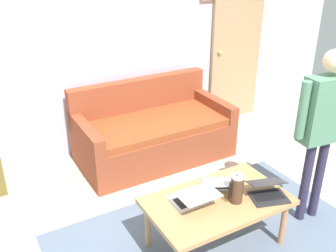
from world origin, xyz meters
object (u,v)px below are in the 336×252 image
at_px(french_press, 237,188).
at_px(laptop_center, 193,198).
at_px(person_standing, 324,117).
at_px(laptop_right, 221,183).
at_px(couch, 153,133).
at_px(laptop_left, 268,192).
at_px(interior_door, 236,49).
at_px(coffee_table, 217,204).

bearing_deg(french_press, laptop_center, -26.12).
bearing_deg(person_standing, laptop_right, -15.58).
bearing_deg(couch, french_press, 85.46).
height_order(couch, laptop_left, couch).
height_order(couch, french_press, couch).
distance_m(interior_door, couch, 1.79).
relative_size(coffee_table, laptop_left, 3.17).
xyz_separation_m(laptop_left, french_press, (0.27, -0.08, 0.08)).
distance_m(laptop_center, person_standing, 1.29).
xyz_separation_m(interior_door, laptop_center, (2.01, 2.04, -0.51)).
distance_m(interior_door, person_standing, 2.37).
distance_m(interior_door, french_press, 2.81).
xyz_separation_m(interior_door, person_standing, (0.84, 2.22, 0.00)).
bearing_deg(interior_door, coffee_table, 49.10).
bearing_deg(laptop_left, french_press, -15.96).
bearing_deg(couch, person_standing, 112.56).
bearing_deg(laptop_left, interior_door, -122.38).
height_order(interior_door, couch, interior_door).
height_order(interior_door, laptop_left, interior_door).
bearing_deg(laptop_center, laptop_right, -169.82).
height_order(couch, coffee_table, couch).
xyz_separation_m(couch, laptop_center, (0.45, 1.56, 0.21)).
height_order(laptop_left, laptop_center, laptop_left).
height_order(interior_door, laptop_right, interior_door).
height_order(laptop_center, french_press, french_press).
xyz_separation_m(interior_door, couch, (1.57, 0.47, -0.72)).
bearing_deg(laptop_left, laptop_right, -48.06).
relative_size(laptop_left, french_press, 1.35).
distance_m(interior_door, laptop_left, 2.73).
height_order(coffee_table, person_standing, person_standing).
relative_size(interior_door, laptop_left, 5.67).
bearing_deg(coffee_table, laptop_center, -17.59).
distance_m(couch, laptop_left, 1.81).
height_order(interior_door, laptop_center, interior_door).
height_order(coffee_table, french_press, french_press).
height_order(laptop_left, french_press, french_press).
height_order(laptop_left, person_standing, person_standing).
bearing_deg(interior_door, laptop_left, 57.62).
xyz_separation_m(couch, french_press, (0.14, 1.72, 0.28)).
bearing_deg(laptop_center, laptop_left, 158.41).
bearing_deg(interior_door, laptop_center, 45.31).
bearing_deg(laptop_right, interior_door, -130.56).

